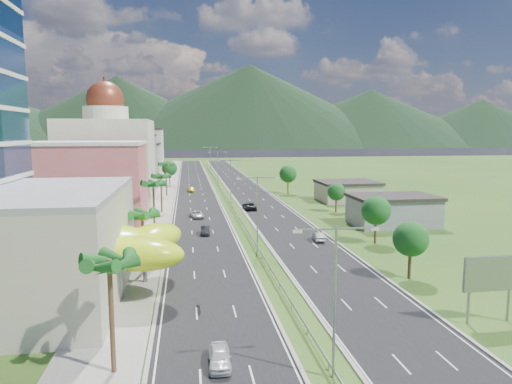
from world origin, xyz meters
name	(u,v)px	position (x,y,z in m)	size (l,w,h in m)	color
ground	(270,272)	(0.00, 0.00, 0.00)	(500.00, 500.00, 0.00)	#2D5119
road_left	(195,187)	(-7.50, 90.00, 0.02)	(11.00, 260.00, 0.04)	black
road_right	(242,186)	(7.50, 90.00, 0.02)	(11.00, 260.00, 0.04)	black
sidewalk_left	(165,187)	(-17.00, 90.00, 0.06)	(7.00, 260.00, 0.12)	gray
median_guardrail	(223,192)	(0.00, 71.99, 0.62)	(0.10, 216.06, 0.76)	gray
streetlight_median_a	(335,286)	(0.00, -25.00, 6.75)	(6.04, 0.25, 11.00)	gray
streetlight_median_b	(257,206)	(0.00, 10.00, 6.75)	(6.04, 0.25, 11.00)	gray
streetlight_median_c	(231,178)	(0.00, 50.00, 6.75)	(6.04, 0.25, 11.00)	gray
streetlight_median_d	(218,164)	(0.00, 95.00, 6.75)	(6.04, 0.25, 11.00)	gray
streetlight_median_e	(210,157)	(0.00, 140.00, 6.75)	(6.04, 0.25, 11.00)	gray
lime_canopy	(95,247)	(-20.00, -4.00, 4.99)	(18.00, 15.00, 7.40)	#BFE516
pink_shophouse	(87,186)	(-28.00, 32.00, 7.50)	(20.00, 15.00, 15.00)	#C35750
domed_building	(108,158)	(-28.00, 55.00, 11.35)	(20.00, 20.00, 28.70)	#BEB79D
midrise_grey	(127,165)	(-27.00, 80.00, 8.00)	(16.00, 15.00, 16.00)	gray
midrise_beige	(135,164)	(-27.00, 102.00, 6.50)	(16.00, 15.00, 13.00)	#AEA38F
midrise_white	(142,154)	(-27.00, 125.00, 9.00)	(16.00, 15.00, 18.00)	silver
billboard	(490,276)	(17.00, -18.00, 4.42)	(5.20, 0.35, 6.20)	gray
shed_near	(393,212)	(28.00, 25.00, 2.50)	(15.00, 10.00, 5.00)	gray
shed_far	(347,192)	(30.00, 55.00, 2.20)	(14.00, 12.00, 4.40)	#AEA38F
palm_tree_a	(109,266)	(-15.50, -22.00, 8.02)	(3.60, 3.60, 9.10)	#47301C
palm_tree_b	(142,217)	(-15.50, 2.00, 7.06)	(3.60, 3.60, 8.10)	#47301C
palm_tree_c	(153,186)	(-15.50, 22.00, 8.50)	(3.60, 3.60, 9.60)	#47301C
palm_tree_d	(161,178)	(-15.50, 45.00, 7.54)	(3.60, 3.60, 8.60)	#47301C
palm_tree_e	(166,166)	(-15.50, 70.00, 8.31)	(3.60, 3.60, 9.40)	#47301C
leafy_tree_lfar	(170,168)	(-15.50, 95.00, 5.58)	(4.90, 4.90, 8.05)	#47301C
leafy_tree_ra	(411,239)	(16.00, -5.00, 4.78)	(4.20, 4.20, 6.90)	#47301C
leafy_tree_rb	(376,211)	(19.00, 12.00, 5.18)	(4.55, 4.55, 7.47)	#47301C
leafy_tree_rc	(336,192)	(22.00, 40.00, 4.37)	(3.85, 3.85, 6.33)	#47301C
leafy_tree_rd	(288,174)	(18.00, 70.00, 5.58)	(4.90, 4.90, 8.05)	#47301C
mountain_ridge	(250,147)	(60.00, 450.00, 0.00)	(860.00, 140.00, 90.00)	black
car_white_near_left	(220,357)	(-7.85, -22.15, 0.73)	(1.62, 4.03, 1.37)	silver
car_dark_left	(205,230)	(-7.07, 22.14, 0.75)	(1.49, 4.29, 1.41)	black
car_silver_mid_left	(197,214)	(-8.15, 37.51, 0.73)	(2.30, 4.98, 1.38)	#A4A7AC
car_yellow_far_left	(191,190)	(-8.84, 77.58, 0.71)	(1.88, 4.62, 1.34)	gold
car_silver_right	(318,237)	(10.60, 14.68, 0.73)	(1.46, 4.17, 1.38)	#94979B
car_dark_far_right	(250,206)	(3.78, 45.67, 0.84)	(2.65, 5.74, 1.60)	black
motorcycle	(199,306)	(-9.11, -11.59, 0.59)	(0.52, 1.72, 1.10)	black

